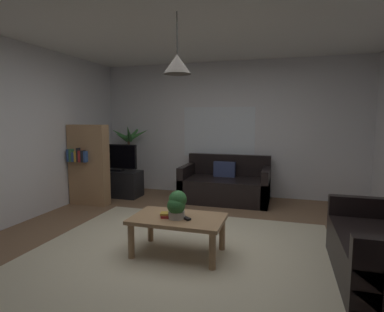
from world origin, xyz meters
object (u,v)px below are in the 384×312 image
at_px(remote_on_table_0, 185,218).
at_px(tv, 117,157).
at_px(potted_plant_on_table, 177,204).
at_px(bookshelf_corner, 88,165).
at_px(book_on_table_1, 167,214).
at_px(couch_under_window, 225,186).
at_px(coffee_table, 178,223).
at_px(tv_stand, 118,183).
at_px(pendant_lamp, 177,64).
at_px(book_on_table_0, 167,216).
at_px(potted_palm_corner, 130,160).

height_order(remote_on_table_0, tv, tv).
bearing_deg(potted_plant_on_table, remote_on_table_0, 8.74).
relative_size(potted_plant_on_table, bookshelf_corner, 0.22).
bearing_deg(tv, book_on_table_1, -49.15).
xyz_separation_m(couch_under_window, tv, (-2.07, -0.27, 0.49)).
height_order(coffee_table, potted_plant_on_table, potted_plant_on_table).
xyz_separation_m(couch_under_window, remote_on_table_0, (0.02, -2.45, 0.16)).
xyz_separation_m(potted_plant_on_table, tv, (-2.00, 2.19, 0.18)).
height_order(potted_plant_on_table, tv_stand, potted_plant_on_table).
xyz_separation_m(couch_under_window, potted_plant_on_table, (-0.07, -2.46, 0.31)).
height_order(remote_on_table_0, pendant_lamp, pendant_lamp).
distance_m(coffee_table, tv, 2.94).
bearing_deg(couch_under_window, bookshelf_corner, -157.91).
xyz_separation_m(book_on_table_1, tv_stand, (-1.88, 2.19, -0.21)).
distance_m(coffee_table, potted_plant_on_table, 0.23).
bearing_deg(tv, book_on_table_0, -49.25).
height_order(book_on_table_0, book_on_table_1, book_on_table_1).
bearing_deg(couch_under_window, book_on_table_0, -94.43).
bearing_deg(potted_plant_on_table, pendant_lamp, 97.17).
relative_size(tv, bookshelf_corner, 0.59).
bearing_deg(tv, pendant_lamp, -46.99).
bearing_deg(potted_plant_on_table, potted_palm_corner, 126.34).
xyz_separation_m(book_on_table_0, tv_stand, (-1.88, 2.20, -0.19)).
relative_size(couch_under_window, coffee_table, 1.55).
xyz_separation_m(book_on_table_0, potted_plant_on_table, (0.12, -0.01, 0.14)).
relative_size(book_on_table_1, tv, 0.17).
relative_size(remote_on_table_0, potted_plant_on_table, 0.52).
bearing_deg(coffee_table, couch_under_window, 88.12).
distance_m(book_on_table_0, pendant_lamp, 1.64).
relative_size(bookshelf_corner, pendant_lamp, 2.23).
xyz_separation_m(potted_palm_corner, pendant_lamp, (2.01, -2.69, 1.43)).
relative_size(potted_plant_on_table, pendant_lamp, 0.49).
bearing_deg(coffee_table, tv, 133.01).
distance_m(book_on_table_0, tv_stand, 2.90).
bearing_deg(bookshelf_corner, potted_plant_on_table, -35.32).
relative_size(couch_under_window, tv_stand, 1.75).
bearing_deg(couch_under_window, coffee_table, -91.88).
bearing_deg(potted_palm_corner, book_on_table_1, -55.17).
relative_size(potted_palm_corner, pendant_lamp, 2.33).
relative_size(tv_stand, potted_palm_corner, 0.62).
bearing_deg(coffee_table, remote_on_table_0, -22.79).
xyz_separation_m(coffee_table, book_on_table_0, (-0.11, -0.05, 0.08)).
relative_size(coffee_table, book_on_table_1, 7.08).
xyz_separation_m(coffee_table, potted_palm_corner, (-2.01, 2.69, 0.29)).
height_order(book_on_table_1, remote_on_table_0, book_on_table_1).
bearing_deg(tv, remote_on_table_0, -46.18).
bearing_deg(coffee_table, tv_stand, 132.73).
relative_size(book_on_table_1, potted_plant_on_table, 0.47).
distance_m(book_on_table_0, bookshelf_corner, 2.59).
relative_size(coffee_table, remote_on_table_0, 6.35).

